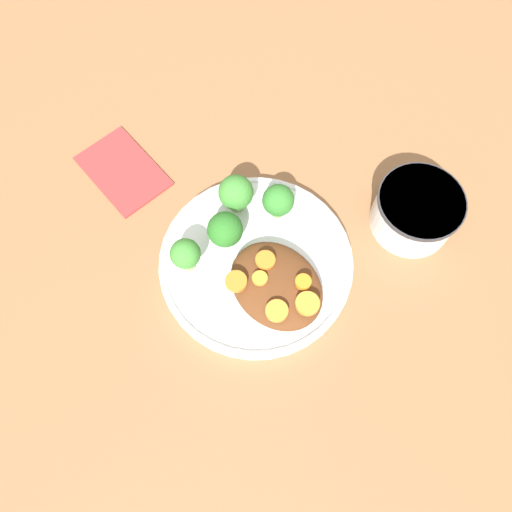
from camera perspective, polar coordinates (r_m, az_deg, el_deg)
The scene contains 15 objects.
ground_plane at distance 0.63m, azimuth 0.00°, elevation -1.09°, with size 4.00×4.00×0.00m, color #8C603D.
plate at distance 0.62m, azimuth 0.00°, elevation -0.72°, with size 0.24×0.24×0.02m.
dip_bowl at distance 0.66m, azimuth 17.85°, elevation 5.01°, with size 0.11×0.11×0.06m.
stew_mound at distance 0.59m, azimuth 2.35°, elevation -3.34°, with size 0.12×0.10×0.03m, color #5B3319.
broccoli_floret_0 at distance 0.59m, azimuth -8.05°, elevation 0.15°, with size 0.04×0.04×0.05m.
broccoli_floret_1 at distance 0.60m, azimuth -3.55°, elevation 2.97°, with size 0.04×0.04×0.06m.
broccoli_floret_2 at distance 0.62m, azimuth -2.31°, elevation 7.19°, with size 0.04×0.04×0.06m.
broccoli_floret_3 at distance 0.62m, azimuth 2.55°, elevation 6.29°, with size 0.04×0.04×0.05m.
carrot_slice_0 at distance 0.58m, azimuth 1.24°, elevation -0.34°, with size 0.02×0.02×0.01m, color orange.
carrot_slice_1 at distance 0.56m, azimuth 2.39°, elevation -6.29°, with size 0.03×0.03×0.01m, color orange.
carrot_slice_2 at distance 0.58m, azimuth 5.41°, elevation -2.97°, with size 0.02×0.02×0.01m, color orange.
carrot_slice_3 at distance 0.57m, azimuth -2.30°, elevation -2.93°, with size 0.03×0.03×0.01m, color orange.
carrot_slice_4 at distance 0.58m, azimuth 0.44°, elevation -2.57°, with size 0.02×0.02×0.00m, color orange.
carrot_slice_5 at distance 0.57m, azimuth 5.57°, elevation -5.73°, with size 0.03×0.03×0.01m, color orange.
napkin at distance 0.72m, azimuth -14.99°, elevation 9.46°, with size 0.13×0.08×0.01m.
Camera 1 is at (0.17, -0.15, 0.59)m, focal length 35.00 mm.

